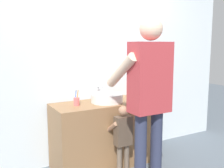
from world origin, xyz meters
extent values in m
cube|color=silver|center=(0.00, 0.62, 1.35)|extent=(4.40, 0.08, 2.70)
cube|color=olive|center=(0.00, 0.30, 0.41)|extent=(1.36, 0.54, 0.82)
cylinder|color=silver|center=(0.00, 0.28, 0.87)|extent=(0.40, 0.40, 0.11)
cylinder|color=beige|center=(0.00, 0.28, 0.88)|extent=(0.33, 0.33, 0.09)
cylinder|color=#B7BABF|center=(0.00, 0.53, 0.91)|extent=(0.03, 0.03, 0.18)
cylinder|color=#B7BABF|center=(0.00, 0.47, 0.99)|extent=(0.02, 0.12, 0.02)
cylinder|color=#B7BABF|center=(-0.07, 0.53, 0.84)|extent=(0.04, 0.04, 0.05)
cylinder|color=#B7BABF|center=(0.07, 0.53, 0.84)|extent=(0.04, 0.04, 0.05)
cylinder|color=#D86666|center=(-0.40, 0.30, 0.86)|extent=(0.07, 0.07, 0.09)
cylinder|color=orange|center=(-0.38, 0.31, 0.92)|extent=(0.02, 0.04, 0.17)
cube|color=white|center=(-0.38, 0.31, 1.01)|extent=(0.01, 0.02, 0.02)
cylinder|color=blue|center=(-0.40, 0.32, 0.92)|extent=(0.03, 0.02, 0.17)
cube|color=white|center=(-0.40, 0.32, 1.01)|extent=(0.01, 0.02, 0.02)
cylinder|color=#6B5B4C|center=(-0.05, -0.11, 0.19)|extent=(0.06, 0.06, 0.39)
cylinder|color=#6B5B4C|center=(0.05, -0.11, 0.19)|extent=(0.06, 0.06, 0.39)
cube|color=brown|center=(0.00, -0.11, 0.56)|extent=(0.19, 0.11, 0.34)
sphere|color=#A87A5B|center=(0.00, -0.11, 0.79)|extent=(0.11, 0.11, 0.11)
cylinder|color=#A87A5B|center=(-0.11, -0.02, 0.59)|extent=(0.05, 0.24, 0.18)
cylinder|color=#A87A5B|center=(0.11, -0.02, 0.59)|extent=(0.05, 0.24, 0.18)
cylinder|color=#2D334C|center=(0.02, -0.42, 0.42)|extent=(0.13, 0.13, 0.84)
cylinder|color=#2D334C|center=(0.23, -0.42, 0.42)|extent=(0.13, 0.13, 0.84)
cube|color=#B7383D|center=(0.13, -0.42, 1.20)|extent=(0.42, 0.24, 0.73)
sphere|color=beige|center=(0.13, -0.42, 1.69)|extent=(0.24, 0.24, 0.24)
cylinder|color=beige|center=(-0.10, -0.23, 1.26)|extent=(0.10, 0.50, 0.40)
cylinder|color=beige|center=(0.35, -0.23, 1.26)|extent=(0.10, 0.50, 0.40)
cylinder|color=yellow|center=(0.35, -0.04, 1.07)|extent=(0.01, 0.14, 0.03)
cube|color=white|center=(0.35, 0.03, 1.08)|extent=(0.01, 0.02, 0.02)
camera|label=1|loc=(-1.54, -2.57, 1.53)|focal=42.33mm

